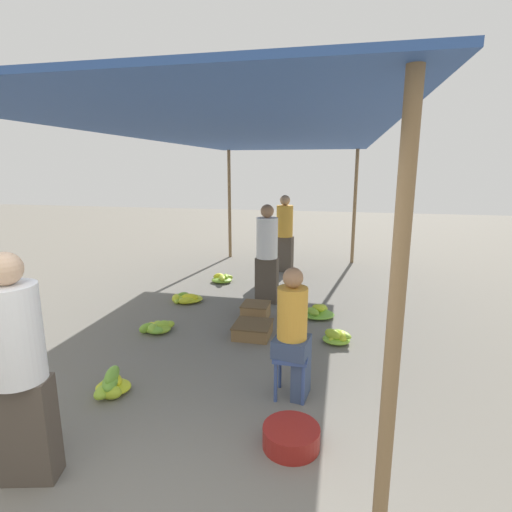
# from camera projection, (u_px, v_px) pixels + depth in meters

# --- Properties ---
(canopy_post_front_right) EXTENTS (0.08, 0.08, 2.72)m
(canopy_post_front_right) POSITION_uv_depth(u_px,v_px,m) (392.00, 361.00, 1.97)
(canopy_post_front_right) COLOR olive
(canopy_post_front_right) RESTS_ON ground
(canopy_post_back_left) EXTENTS (0.08, 0.08, 2.72)m
(canopy_post_back_left) POSITION_uv_depth(u_px,v_px,m) (230.00, 205.00, 10.21)
(canopy_post_back_left) COLOR olive
(canopy_post_back_left) RESTS_ON ground
(canopy_post_back_right) EXTENTS (0.08, 0.08, 2.72)m
(canopy_post_back_right) POSITION_uv_depth(u_px,v_px,m) (355.00, 207.00, 9.56)
(canopy_post_back_right) COLOR olive
(canopy_post_back_right) RESTS_ON ground
(canopy_tarp) EXTENTS (3.52, 8.35, 0.04)m
(canopy_tarp) POSITION_uv_depth(u_px,v_px,m) (256.00, 136.00, 5.79)
(canopy_tarp) COLOR #33569E
(canopy_tarp) RESTS_ON canopy_post_front_left
(vendor_foreground) EXTENTS (0.45, 0.45, 1.75)m
(vendor_foreground) POSITION_uv_depth(u_px,v_px,m) (19.00, 368.00, 2.83)
(vendor_foreground) COLOR #4C4238
(vendor_foreground) RESTS_ON ground
(stool) EXTENTS (0.34, 0.34, 0.46)m
(stool) POSITION_uv_depth(u_px,v_px,m) (291.00, 363.00, 4.03)
(stool) COLOR #384C84
(stool) RESTS_ON ground
(vendor_seated) EXTENTS (0.38, 0.38, 1.36)m
(vendor_seated) POSITION_uv_depth(u_px,v_px,m) (294.00, 331.00, 3.95)
(vendor_seated) COLOR #384766
(vendor_seated) RESTS_ON ground
(basin_black) EXTENTS (0.48, 0.48, 0.18)m
(basin_black) POSITION_uv_depth(u_px,v_px,m) (291.00, 437.00, 3.34)
(basin_black) COLOR maroon
(basin_black) RESTS_ON ground
(banana_pile_left_0) EXTENTS (0.37, 0.48, 0.27)m
(banana_pile_left_0) POSITION_uv_depth(u_px,v_px,m) (111.00, 385.00, 4.12)
(banana_pile_left_0) COLOR #96C031
(banana_pile_left_0) RESTS_ON ground
(banana_pile_left_1) EXTENTS (0.47, 0.47, 0.15)m
(banana_pile_left_1) POSITION_uv_depth(u_px,v_px,m) (157.00, 327.00, 5.69)
(banana_pile_left_1) COLOR yellow
(banana_pile_left_1) RESTS_ON ground
(banana_pile_left_2) EXTENTS (0.58, 0.51, 0.16)m
(banana_pile_left_2) POSITION_uv_depth(u_px,v_px,m) (185.00, 299.00, 6.96)
(banana_pile_left_2) COLOR #7EB735
(banana_pile_left_2) RESTS_ON ground
(banana_pile_left_3) EXTENTS (0.43, 0.49, 0.17)m
(banana_pile_left_3) POSITION_uv_depth(u_px,v_px,m) (222.00, 279.00, 8.17)
(banana_pile_left_3) COLOR #C0D12A
(banana_pile_left_3) RESTS_ON ground
(banana_pile_right_0) EXTENTS (0.53, 0.61, 0.23)m
(banana_pile_right_0) POSITION_uv_depth(u_px,v_px,m) (318.00, 312.00, 6.27)
(banana_pile_right_0) COLOR #BED02A
(banana_pile_right_0) RESTS_ON ground
(banana_pile_right_1) EXTENTS (0.41, 0.35, 0.21)m
(banana_pile_right_1) POSITION_uv_depth(u_px,v_px,m) (337.00, 337.00, 5.32)
(banana_pile_right_1) COLOR #BACF2B
(banana_pile_right_1) RESTS_ON ground
(crate_near) EXTENTS (0.41, 0.41, 0.24)m
(crate_near) POSITION_uv_depth(u_px,v_px,m) (256.00, 311.00, 6.21)
(crate_near) COLOR olive
(crate_near) RESTS_ON ground
(crate_mid) EXTENTS (0.51, 0.51, 0.19)m
(crate_mid) POSITION_uv_depth(u_px,v_px,m) (253.00, 330.00, 5.54)
(crate_mid) COLOR brown
(crate_mid) RESTS_ON ground
(shopper_walking_mid) EXTENTS (0.39, 0.38, 1.70)m
(shopper_walking_mid) POSITION_uv_depth(u_px,v_px,m) (267.00, 253.00, 6.78)
(shopper_walking_mid) COLOR #4C4238
(shopper_walking_mid) RESTS_ON ground
(shopper_walking_far) EXTENTS (0.42, 0.42, 1.71)m
(shopper_walking_far) POSITION_uv_depth(u_px,v_px,m) (285.00, 232.00, 8.85)
(shopper_walking_far) COLOR #4C4238
(shopper_walking_far) RESTS_ON ground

